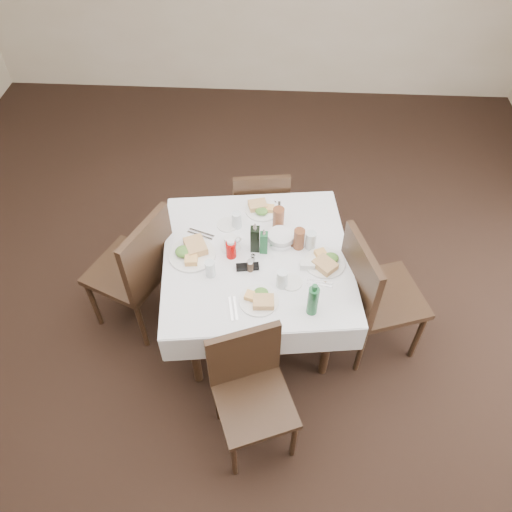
# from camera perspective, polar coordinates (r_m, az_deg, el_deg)

# --- Properties ---
(ground_plane) EXTENTS (7.00, 7.00, 0.00)m
(ground_plane) POSITION_cam_1_polar(r_m,az_deg,el_deg) (3.74, -3.27, -9.09)
(ground_plane) COLOR black
(room_shell) EXTENTS (6.04, 7.04, 2.80)m
(room_shell) POSITION_cam_1_polar(r_m,az_deg,el_deg) (2.49, -4.99, 12.80)
(room_shell) COLOR beige
(room_shell) RESTS_ON ground
(dining_table) EXTENTS (1.33, 1.33, 0.76)m
(dining_table) POSITION_cam_1_polar(r_m,az_deg,el_deg) (3.27, 0.08, -1.01)
(dining_table) COLOR black
(dining_table) RESTS_ON ground
(chair_north) EXTENTS (0.47, 0.47, 0.88)m
(chair_north) POSITION_cam_1_polar(r_m,az_deg,el_deg) (3.91, 0.51, 5.64)
(chair_north) COLOR black
(chair_north) RESTS_ON ground
(chair_south) EXTENTS (0.55, 0.55, 0.90)m
(chair_south) POSITION_cam_1_polar(r_m,az_deg,el_deg) (2.96, -0.71, -14.48)
(chair_south) COLOR black
(chair_south) RESTS_ON ground
(chair_east) EXTENTS (0.61, 0.61, 1.03)m
(chair_east) POSITION_cam_1_polar(r_m,az_deg,el_deg) (3.32, 13.11, -3.93)
(chair_east) COLOR black
(chair_east) RESTS_ON ground
(chair_west) EXTENTS (0.64, 0.64, 1.03)m
(chair_west) POSITION_cam_1_polar(r_m,az_deg,el_deg) (3.46, -13.33, -1.26)
(chair_west) COLOR black
(chair_west) RESTS_ON ground
(meal_north) EXTENTS (0.24, 0.24, 0.05)m
(meal_north) POSITION_cam_1_polar(r_m,az_deg,el_deg) (3.48, 0.62, 5.44)
(meal_north) COLOR white
(meal_north) RESTS_ON dining_table
(meal_south) EXTENTS (0.24, 0.24, 0.05)m
(meal_south) POSITION_cam_1_polar(r_m,az_deg,el_deg) (2.95, 0.45, -4.94)
(meal_south) COLOR white
(meal_south) RESTS_ON dining_table
(meal_east) EXTENTS (0.26, 0.26, 0.06)m
(meal_east) POSITION_cam_1_polar(r_m,az_deg,el_deg) (3.16, 7.95, -0.65)
(meal_east) COLOR white
(meal_east) RESTS_ON dining_table
(meal_west) EXTENTS (0.30, 0.30, 0.07)m
(meal_west) POSITION_cam_1_polar(r_m,az_deg,el_deg) (3.21, -7.36, 0.47)
(meal_west) COLOR white
(meal_west) RESTS_ON dining_table
(side_plate_a) EXTENTS (0.14, 0.14, 0.01)m
(side_plate_a) POSITION_cam_1_polar(r_m,az_deg,el_deg) (3.39, -3.29, 3.57)
(side_plate_a) COLOR white
(side_plate_a) RESTS_ON dining_table
(side_plate_b) EXTENTS (0.14, 0.14, 0.01)m
(side_plate_b) POSITION_cam_1_polar(r_m,az_deg,el_deg) (3.06, 4.04, -3.01)
(side_plate_b) COLOR white
(side_plate_b) RESTS_ON dining_table
(water_n) EXTENTS (0.06, 0.06, 0.12)m
(water_n) POSITION_cam_1_polar(r_m,az_deg,el_deg) (3.34, -2.21, 4.13)
(water_n) COLOR silver
(water_n) RESTS_ON dining_table
(water_s) EXTENTS (0.07, 0.07, 0.13)m
(water_s) POSITION_cam_1_polar(r_m,az_deg,el_deg) (2.99, 3.01, -2.63)
(water_s) COLOR silver
(water_s) RESTS_ON dining_table
(water_e) EXTENTS (0.07, 0.07, 0.13)m
(water_e) POSITION_cam_1_polar(r_m,az_deg,el_deg) (3.22, 6.25, 1.80)
(water_e) COLOR silver
(water_e) RESTS_ON dining_table
(water_w) EXTENTS (0.06, 0.06, 0.12)m
(water_w) POSITION_cam_1_polar(r_m,az_deg,el_deg) (3.06, -5.27, -1.46)
(water_w) COLOR silver
(water_w) RESTS_ON dining_table
(iced_tea_a) EXTENTS (0.08, 0.08, 0.16)m
(iced_tea_a) POSITION_cam_1_polar(r_m,az_deg,el_deg) (3.33, 2.59, 4.35)
(iced_tea_a) COLOR brown
(iced_tea_a) RESTS_ON dining_table
(iced_tea_b) EXTENTS (0.07, 0.07, 0.15)m
(iced_tea_b) POSITION_cam_1_polar(r_m,az_deg,el_deg) (3.21, 4.94, 1.97)
(iced_tea_b) COLOR brown
(iced_tea_b) RESTS_ON dining_table
(bread_basket) EXTENTS (0.19, 0.19, 0.06)m
(bread_basket) POSITION_cam_1_polar(r_m,az_deg,el_deg) (3.27, 2.85, 2.08)
(bread_basket) COLOR silver
(bread_basket) RESTS_ON dining_table
(oil_cruet_dark) EXTENTS (0.06, 0.06, 0.24)m
(oil_cruet_dark) POSITION_cam_1_polar(r_m,az_deg,el_deg) (3.16, -0.11, 2.05)
(oil_cruet_dark) COLOR black
(oil_cruet_dark) RESTS_ON dining_table
(oil_cruet_green) EXTENTS (0.05, 0.05, 0.21)m
(oil_cruet_green) POSITION_cam_1_polar(r_m,az_deg,el_deg) (3.16, 0.90, 1.63)
(oil_cruet_green) COLOR #1D5D31
(oil_cruet_green) RESTS_ON dining_table
(ketchup_bottle) EXTENTS (0.07, 0.07, 0.14)m
(ketchup_bottle) POSITION_cam_1_polar(r_m,az_deg,el_deg) (3.15, -2.88, 0.80)
(ketchup_bottle) COLOR #B80401
(ketchup_bottle) RESTS_ON dining_table
(salt_shaker) EXTENTS (0.03, 0.03, 0.07)m
(salt_shaker) POSITION_cam_1_polar(r_m,az_deg,el_deg) (3.13, -0.35, -0.34)
(salt_shaker) COLOR white
(salt_shaker) RESTS_ON dining_table
(pepper_shaker) EXTENTS (0.04, 0.04, 0.09)m
(pepper_shaker) POSITION_cam_1_polar(r_m,az_deg,el_deg) (3.08, -0.67, -1.11)
(pepper_shaker) COLOR #3C2A1C
(pepper_shaker) RESTS_ON dining_table
(coffee_mug) EXTENTS (0.14, 0.13, 0.10)m
(coffee_mug) POSITION_cam_1_polar(r_m,az_deg,el_deg) (3.22, -2.91, 1.53)
(coffee_mug) COLOR white
(coffee_mug) RESTS_ON dining_table
(sunglasses) EXTENTS (0.15, 0.07, 0.03)m
(sunglasses) POSITION_cam_1_polar(r_m,az_deg,el_deg) (3.12, -0.98, -1.24)
(sunglasses) COLOR black
(sunglasses) RESTS_ON dining_table
(green_bottle) EXTENTS (0.06, 0.06, 0.24)m
(green_bottle) POSITION_cam_1_polar(r_m,az_deg,el_deg) (2.86, 6.53, -5.06)
(green_bottle) COLOR #1D5D31
(green_bottle) RESTS_ON dining_table
(sugar_caddy) EXTENTS (0.09, 0.05, 0.05)m
(sugar_caddy) POSITION_cam_1_polar(r_m,az_deg,el_deg) (3.13, 5.89, -1.03)
(sugar_caddy) COLOR white
(sugar_caddy) RESTS_ON dining_table
(cutlery_n) EXTENTS (0.05, 0.20, 0.01)m
(cutlery_n) POSITION_cam_1_polar(r_m,az_deg,el_deg) (3.49, 2.44, 5.14)
(cutlery_n) COLOR silver
(cutlery_n) RESTS_ON dining_table
(cutlery_s) EXTENTS (0.07, 0.18, 0.01)m
(cutlery_s) POSITION_cam_1_polar(r_m,az_deg,el_deg) (2.93, -2.62, -6.01)
(cutlery_s) COLOR silver
(cutlery_s) RESTS_ON dining_table
(cutlery_e) EXTENTS (0.16, 0.06, 0.01)m
(cutlery_e) POSITION_cam_1_polar(r_m,az_deg,el_deg) (3.07, 7.30, -3.08)
(cutlery_e) COLOR silver
(cutlery_e) RESTS_ON dining_table
(cutlery_w) EXTENTS (0.19, 0.11, 0.01)m
(cutlery_w) POSITION_cam_1_polar(r_m,az_deg,el_deg) (3.34, -6.33, 2.50)
(cutlery_w) COLOR silver
(cutlery_w) RESTS_ON dining_table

